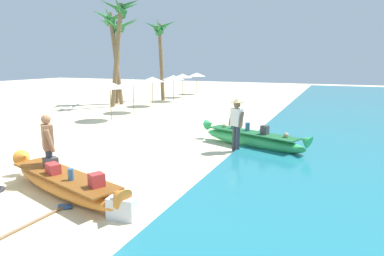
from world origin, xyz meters
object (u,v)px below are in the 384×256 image
(cooler_box, at_px, (122,208))
(boat_orange_foreground, at_px, (64,183))
(palm_tree_tall_inland, at_px, (112,29))
(palm_tree_leaning_seaward, at_px, (120,23))
(paddle, at_px, (41,218))
(palm_tree_mid_cluster, at_px, (160,37))
(person_vendor_hatted, at_px, (236,121))
(person_tourist_customer, at_px, (48,145))
(palm_tree_far_behind, at_px, (118,33))
(boat_green_midground, at_px, (252,139))

(cooler_box, bearing_deg, boat_orange_foreground, 158.73)
(palm_tree_tall_inland, distance_m, palm_tree_leaning_seaward, 2.07)
(paddle, bearing_deg, cooler_box, 25.66)
(palm_tree_mid_cluster, distance_m, cooler_box, 19.86)
(person_vendor_hatted, bearing_deg, palm_tree_mid_cluster, 127.87)
(palm_tree_tall_inland, xyz_separation_m, palm_tree_leaning_seaward, (1.57, -1.33, 0.19))
(boat_orange_foreground, distance_m, person_vendor_hatted, 5.56)
(person_tourist_customer, relative_size, cooler_box, 3.19)
(boat_orange_foreground, bearing_deg, palm_tree_tall_inland, 122.36)
(person_vendor_hatted, xyz_separation_m, paddle, (-1.98, -6.02, -0.98))
(boat_orange_foreground, bearing_deg, palm_tree_leaning_seaward, 119.85)
(palm_tree_tall_inland, distance_m, palm_tree_mid_cluster, 3.74)
(palm_tree_mid_cluster, distance_m, palm_tree_far_behind, 3.36)
(person_vendor_hatted, distance_m, palm_tree_tall_inland, 14.67)
(palm_tree_mid_cluster, bearing_deg, boat_orange_foreground, -68.01)
(boat_green_midground, height_order, paddle, boat_green_midground)
(palm_tree_tall_inland, bearing_deg, person_vendor_hatted, -38.08)
(palm_tree_leaning_seaward, distance_m, cooler_box, 16.33)
(palm_tree_mid_cluster, bearing_deg, palm_tree_leaning_seaward, -93.10)
(person_tourist_customer, relative_size, palm_tree_far_behind, 0.29)
(boat_green_midground, bearing_deg, boat_orange_foreground, -116.54)
(person_vendor_hatted, distance_m, palm_tree_far_behind, 14.50)
(person_vendor_hatted, bearing_deg, palm_tree_leaning_seaward, 142.27)
(person_tourist_customer, height_order, paddle, person_tourist_customer)
(palm_tree_tall_inland, relative_size, palm_tree_far_behind, 1.10)
(palm_tree_far_behind, bearing_deg, person_tourist_customer, -60.80)
(palm_tree_far_behind, xyz_separation_m, cooler_box, (10.17, -14.31, -4.53))
(person_vendor_hatted, distance_m, paddle, 6.42)
(person_vendor_hatted, xyz_separation_m, palm_tree_mid_cluster, (-9.29, 11.95, 3.60))
(palm_tree_tall_inland, relative_size, palm_tree_leaning_seaward, 0.95)
(paddle, bearing_deg, boat_orange_foreground, 114.19)
(person_tourist_customer, relative_size, palm_tree_tall_inland, 0.26)
(boat_orange_foreground, relative_size, person_vendor_hatted, 2.40)
(boat_orange_foreground, bearing_deg, person_tourist_customer, 154.00)
(boat_orange_foreground, relative_size, palm_tree_tall_inland, 0.66)
(palm_tree_leaning_seaward, relative_size, palm_tree_far_behind, 1.15)
(person_tourist_customer, height_order, palm_tree_mid_cluster, palm_tree_mid_cluster)
(person_vendor_hatted, distance_m, cooler_box, 5.47)
(boat_green_midground, distance_m, person_tourist_customer, 6.41)
(palm_tree_tall_inland, distance_m, paddle, 18.03)
(palm_tree_far_behind, relative_size, paddle, 3.15)
(boat_green_midground, distance_m, paddle, 7.13)
(person_vendor_hatted, height_order, palm_tree_far_behind, palm_tree_far_behind)
(boat_green_midground, distance_m, palm_tree_leaning_seaward, 12.88)
(palm_tree_far_behind, distance_m, cooler_box, 18.13)
(palm_tree_far_behind, bearing_deg, cooler_box, -54.61)
(person_tourist_customer, bearing_deg, boat_orange_foreground, -26.00)
(person_vendor_hatted, bearing_deg, boat_orange_foreground, -116.68)
(person_tourist_customer, distance_m, palm_tree_mid_cluster, 17.94)
(person_vendor_hatted, height_order, person_tourist_customer, person_vendor_hatted)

